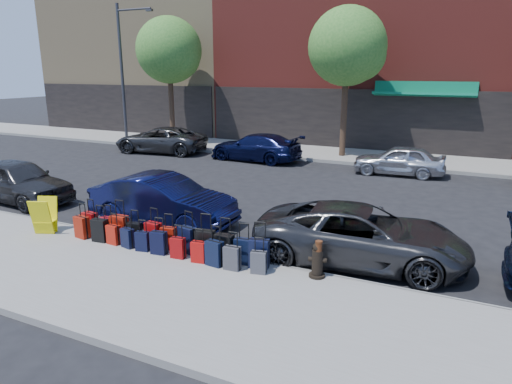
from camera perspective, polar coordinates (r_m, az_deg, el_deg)
The scene contains 40 objects.
ground at distance 15.47m, azimuth -0.30°, elevation -1.60°, with size 120.00×120.00×0.00m, color black.
sidewalk_near at distance 10.35m, azimuth -16.33°, elevation -10.52°, with size 60.00×4.00×0.15m, color gray.
sidewalk_far at distance 24.61m, azimuth 9.84°, elevation 4.65°, with size 60.00×4.00×0.15m, color gray.
curb_near at distance 11.79m, azimuth -9.83°, elevation -6.89°, with size 60.00×0.08×0.15m, color gray.
curb_far at distance 22.70m, azimuth 8.45°, elevation 3.84°, with size 60.00×0.08×0.15m, color gray.
building_left at distance 38.69m, azimuth -10.88°, elevation 20.09°, with size 15.00×12.12×16.00m.
tree_left at distance 28.07m, azimuth -10.57°, elevation 16.83°, with size 3.80×3.80×7.27m.
tree_center at distance 23.59m, azimuth 11.67°, elevation 17.15°, with size 3.80×3.80×7.27m.
streetlight at distance 29.32m, azimuth -16.17°, elevation 14.95°, with size 2.59×0.18×8.00m.
suitcase_front_0 at distance 13.03m, azimuth -20.00°, elevation -3.69°, with size 0.42×0.26×0.96m.
suitcase_front_1 at distance 12.62m, azimuth -18.06°, elevation -4.23°, with size 0.38×0.24×0.89m.
suitcase_front_2 at distance 12.30m, azimuth -16.70°, elevation -4.33°, with size 0.46×0.28×1.07m.
suitcase_front_3 at distance 12.07m, azimuth -14.93°, elevation -4.91°, with size 0.38×0.24×0.86m.
suitcase_front_4 at distance 11.72m, azimuth -12.69°, elevation -5.17°, with size 0.42×0.26×0.98m.
suitcase_front_5 at distance 11.48m, azimuth -10.88°, elevation -5.66°, with size 0.39×0.25×0.89m.
suitcase_front_6 at distance 11.16m, azimuth -8.55°, elevation -5.92°, with size 0.46×0.31×1.03m.
suitcase_front_7 at distance 10.85m, azimuth -6.36°, elevation -6.43°, with size 0.46×0.29×1.05m.
suitcase_front_8 at distance 10.59m, azimuth -3.97°, elevation -6.97°, with size 0.43×0.24×1.03m.
suitcase_front_9 at distance 10.45m, azimuth -1.62°, elevation -7.39°, with size 0.42×0.26×0.95m.
suitcase_front_10 at distance 10.23m, azimuth 0.39°, elevation -7.69°, with size 0.48×0.32×1.06m.
suitcase_back_0 at distance 12.83m, azimuth -20.92°, elevation -4.12°, with size 0.42×0.28×0.93m.
suitcase_back_1 at distance 12.41m, azimuth -18.91°, elevation -4.54°, with size 0.42×0.27×0.95m.
suitcase_back_2 at distance 12.13m, azimuth -17.39°, elevation -5.09°, with size 0.35×0.22×0.81m.
suitcase_back_3 at distance 11.80m, azimuth -15.75°, elevation -5.55°, with size 0.36×0.25×0.79m.
suitcase_back_4 at distance 11.51m, azimuth -14.00°, elevation -5.99°, with size 0.36×0.25×0.78m.
suitcase_back_5 at distance 11.22m, azimuth -12.06°, elevation -6.21°, with size 0.40×0.26×0.89m.
suitcase_back_6 at distance 10.92m, azimuth -9.74°, elevation -6.88°, with size 0.35×0.22×0.80m.
suitcase_back_7 at distance 10.62m, azimuth -7.18°, elevation -7.43°, with size 0.36×0.24×0.79m.
suitcase_back_8 at distance 10.39m, azimuth -5.22°, elevation -7.63°, with size 0.42×0.27×0.93m.
suitcase_back_9 at distance 10.17m, azimuth -3.01°, elevation -8.23°, with size 0.37×0.22×0.86m.
suitcase_back_10 at distance 9.99m, azimuth 0.34°, elevation -8.77°, with size 0.37×0.26×0.80m.
fire_hydrant at distance 9.87m, azimuth 7.68°, elevation -8.55°, with size 0.40×0.35×0.78m.
bollard at distance 9.80m, azimuth 7.79°, elevation -8.28°, with size 0.15×0.15×0.83m.
display_rack at distance 13.53m, azimuth -24.93°, elevation -2.75°, with size 0.72×0.75×0.96m.
car_near_0 at distance 17.70m, azimuth -27.63°, elevation 1.26°, with size 1.74×4.32×1.47m, color #2E2E31.
car_near_1 at distance 13.65m, azimuth -11.55°, elevation -1.03°, with size 1.54×4.41×1.45m, color #0C1037.
car_near_2 at distance 11.01m, azimuth 12.99°, elevation -5.26°, with size 2.27×4.93×1.37m, color #37373A.
car_far_0 at distance 25.74m, azimuth -11.85°, elevation 6.41°, with size 2.32×5.03×1.40m, color #353638.
car_far_1 at distance 22.87m, azimuth -0.08°, elevation 5.63°, with size 1.91×4.71×1.37m, color black.
car_far_2 at distance 20.67m, azimuth 17.45°, elevation 3.83°, with size 1.54×3.83×1.30m, color silver.
Camera 1 is at (6.41, -13.36, 4.44)m, focal length 32.00 mm.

